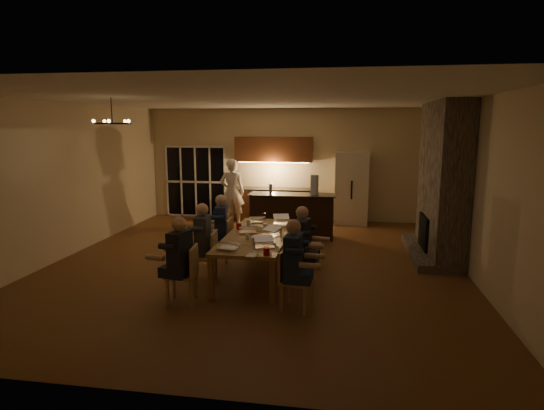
% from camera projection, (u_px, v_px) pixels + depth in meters
% --- Properties ---
extents(floor, '(9.00, 9.00, 0.00)m').
position_uv_depth(floor, '(255.00, 264.00, 9.02)').
color(floor, brown).
rests_on(floor, ground).
extents(back_wall, '(8.00, 0.04, 3.20)m').
position_uv_depth(back_wall, '(285.00, 165.00, 13.13)').
color(back_wall, beige).
rests_on(back_wall, ground).
extents(left_wall, '(0.04, 9.00, 3.20)m').
position_uv_depth(left_wall, '(64.00, 180.00, 9.37)').
color(left_wall, beige).
rests_on(left_wall, ground).
extents(right_wall, '(0.04, 9.00, 3.20)m').
position_uv_depth(right_wall, '(475.00, 189.00, 8.11)').
color(right_wall, beige).
rests_on(right_wall, ground).
extents(ceiling, '(8.00, 9.00, 0.04)m').
position_uv_depth(ceiling, '(254.00, 98.00, 8.46)').
color(ceiling, white).
rests_on(ceiling, back_wall).
extents(french_doors, '(1.86, 0.08, 2.10)m').
position_uv_depth(french_doors, '(196.00, 182.00, 13.61)').
color(french_doors, black).
rests_on(french_doors, ground).
extents(fireplace, '(0.58, 2.50, 3.20)m').
position_uv_depth(fireplace, '(443.00, 181.00, 9.32)').
color(fireplace, '#6C6455').
rests_on(fireplace, ground).
extents(kitchenette, '(2.24, 0.68, 2.40)m').
position_uv_depth(kitchenette, '(273.00, 179.00, 12.94)').
color(kitchenette, brown).
rests_on(kitchenette, ground).
extents(refrigerator, '(0.90, 0.68, 2.00)m').
position_uv_depth(refrigerator, '(351.00, 188.00, 12.58)').
color(refrigerator, beige).
rests_on(refrigerator, ground).
extents(dining_table, '(1.10, 2.85, 0.75)m').
position_uv_depth(dining_table, '(258.00, 254.00, 8.38)').
color(dining_table, '#A47941').
rests_on(dining_table, ground).
extents(bar_island, '(2.11, 0.71, 1.08)m').
position_uv_depth(bar_island, '(292.00, 216.00, 11.09)').
color(bar_island, black).
rests_on(bar_island, ground).
extents(chair_left_near, '(0.48, 0.48, 0.89)m').
position_uv_depth(chair_left_near, '(182.00, 274.00, 7.02)').
color(chair_left_near, tan).
rests_on(chair_left_near, ground).
extents(chair_left_mid, '(0.47, 0.47, 0.89)m').
position_uv_depth(chair_left_mid, '(203.00, 256.00, 7.99)').
color(chair_left_mid, tan).
rests_on(chair_left_mid, ground).
extents(chair_left_far, '(0.45, 0.45, 0.89)m').
position_uv_depth(chair_left_far, '(220.00, 240.00, 9.13)').
color(chair_left_far, tan).
rests_on(chair_left_far, ground).
extents(chair_right_near, '(0.53, 0.53, 0.89)m').
position_uv_depth(chair_right_near, '(297.00, 280.00, 6.75)').
color(chair_right_near, tan).
rests_on(chair_right_near, ground).
extents(chair_right_mid, '(0.46, 0.46, 0.89)m').
position_uv_depth(chair_right_mid, '(300.00, 261.00, 7.73)').
color(chair_right_mid, tan).
rests_on(chair_right_mid, ground).
extents(chair_right_far, '(0.46, 0.46, 0.89)m').
position_uv_depth(chair_right_far, '(310.00, 245.00, 8.77)').
color(chair_right_far, tan).
rests_on(chair_right_far, ground).
extents(person_left_near, '(0.70, 0.70, 1.38)m').
position_uv_depth(person_left_near, '(180.00, 261.00, 6.88)').
color(person_left_near, '#25262F').
rests_on(person_left_near, ground).
extents(person_right_near, '(0.64, 0.64, 1.38)m').
position_uv_depth(person_right_near, '(293.00, 265.00, 6.67)').
color(person_right_near, navy).
rests_on(person_right_near, ground).
extents(person_left_mid, '(0.65, 0.65, 1.38)m').
position_uv_depth(person_left_mid, '(203.00, 242.00, 8.02)').
color(person_left_mid, '#35393E').
rests_on(person_left_mid, ground).
extents(person_right_mid, '(0.69, 0.69, 1.38)m').
position_uv_depth(person_right_mid, '(302.00, 246.00, 7.73)').
color(person_right_mid, '#25262F').
rests_on(person_right_mid, ground).
extents(person_left_far, '(0.69, 0.69, 1.38)m').
position_uv_depth(person_left_far, '(221.00, 229.00, 9.00)').
color(person_left_far, navy).
rests_on(person_left_far, ground).
extents(standing_person, '(0.72, 0.53, 1.83)m').
position_uv_depth(standing_person, '(232.00, 192.00, 12.46)').
color(standing_person, white).
rests_on(standing_person, ground).
extents(chandelier, '(0.64, 0.64, 0.03)m').
position_uv_depth(chandelier, '(112.00, 123.00, 7.92)').
color(chandelier, black).
rests_on(chandelier, ceiling).
extents(laptop_a, '(0.36, 0.33, 0.23)m').
position_uv_depth(laptop_a, '(228.00, 242.00, 7.32)').
color(laptop_a, silver).
rests_on(laptop_a, dining_table).
extents(laptop_b, '(0.38, 0.36, 0.23)m').
position_uv_depth(laptop_b, '(264.00, 241.00, 7.40)').
color(laptop_b, silver).
rests_on(laptop_b, dining_table).
extents(laptop_c, '(0.39, 0.36, 0.23)m').
position_uv_depth(laptop_c, '(248.00, 227.00, 8.44)').
color(laptop_c, silver).
rests_on(laptop_c, dining_table).
extents(laptop_d, '(0.42, 0.41, 0.23)m').
position_uv_depth(laptop_d, '(268.00, 230.00, 8.16)').
color(laptop_d, silver).
rests_on(laptop_d, dining_table).
extents(laptop_e, '(0.39, 0.36, 0.23)m').
position_uv_depth(laptop_e, '(257.00, 217.00, 9.34)').
color(laptop_e, silver).
rests_on(laptop_e, dining_table).
extents(laptop_f, '(0.38, 0.35, 0.23)m').
position_uv_depth(laptop_f, '(282.00, 218.00, 9.21)').
color(laptop_f, silver).
rests_on(laptop_f, dining_table).
extents(mug_front, '(0.07, 0.07, 0.10)m').
position_uv_depth(mug_front, '(248.00, 237.00, 7.94)').
color(mug_front, silver).
rests_on(mug_front, dining_table).
extents(mug_mid, '(0.07, 0.07, 0.10)m').
position_uv_depth(mug_mid, '(265.00, 226.00, 8.81)').
color(mug_mid, silver).
rests_on(mug_mid, dining_table).
extents(mug_back, '(0.09, 0.09, 0.10)m').
position_uv_depth(mug_back, '(249.00, 222.00, 9.10)').
color(mug_back, silver).
rests_on(mug_back, dining_table).
extents(redcup_near, '(0.10, 0.10, 0.12)m').
position_uv_depth(redcup_near, '(266.00, 251.00, 6.96)').
color(redcup_near, '#B50D0C').
rests_on(redcup_near, dining_table).
extents(redcup_mid, '(0.09, 0.09, 0.12)m').
position_uv_depth(redcup_mid, '(239.00, 226.00, 8.70)').
color(redcup_mid, '#B50D0C').
rests_on(redcup_mid, dining_table).
extents(can_silver, '(0.06, 0.06, 0.12)m').
position_uv_depth(can_silver, '(254.00, 242.00, 7.54)').
color(can_silver, '#B2B2B7').
rests_on(can_silver, dining_table).
extents(can_cola, '(0.06, 0.06, 0.12)m').
position_uv_depth(can_cola, '(264.00, 216.00, 9.69)').
color(can_cola, '#3F0F0C').
rests_on(can_cola, dining_table).
extents(can_right, '(0.06, 0.06, 0.12)m').
position_uv_depth(can_right, '(281.00, 228.00, 8.57)').
color(can_right, '#B2B2B7').
rests_on(can_right, dining_table).
extents(plate_near, '(0.27, 0.27, 0.02)m').
position_uv_depth(plate_near, '(268.00, 243.00, 7.68)').
color(plate_near, silver).
rests_on(plate_near, dining_table).
extents(plate_left, '(0.27, 0.27, 0.02)m').
position_uv_depth(plate_left, '(233.00, 245.00, 7.56)').
color(plate_left, silver).
rests_on(plate_left, dining_table).
extents(plate_far, '(0.24, 0.24, 0.02)m').
position_uv_depth(plate_far, '(286.00, 225.00, 9.00)').
color(plate_far, silver).
rests_on(plate_far, dining_table).
extents(notepad, '(0.16, 0.21, 0.01)m').
position_uv_depth(notepad, '(252.00, 255.00, 6.94)').
color(notepad, white).
rests_on(notepad, dining_table).
extents(bar_bottle, '(0.08, 0.08, 0.24)m').
position_uv_depth(bar_bottle, '(271.00, 189.00, 11.05)').
color(bar_bottle, '#99999E').
rests_on(bar_bottle, bar_island).
extents(bar_blender, '(0.19, 0.19, 0.47)m').
position_uv_depth(bar_blender, '(315.00, 185.00, 10.87)').
color(bar_blender, silver).
rests_on(bar_blender, bar_island).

